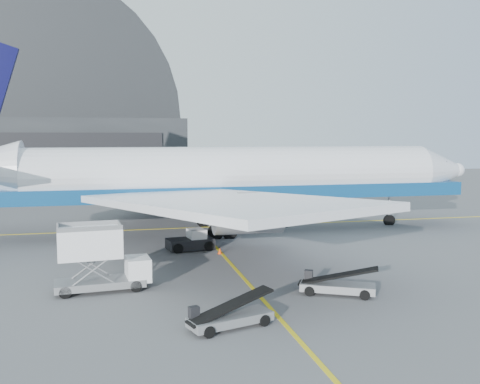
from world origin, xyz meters
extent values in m
plane|color=#565659|center=(0.00, 0.00, 0.00)|extent=(200.00, 200.00, 0.00)
cube|color=yellow|center=(0.00, 20.00, 0.01)|extent=(80.00, 0.25, 0.02)
cube|color=yellow|center=(0.00, -2.00, 0.01)|extent=(0.25, 40.00, 0.02)
cube|color=black|center=(-22.00, 65.00, 6.00)|extent=(50.00, 28.00, 12.00)
cube|color=black|center=(-22.00, 50.90, 5.00)|extent=(42.00, 0.40, 9.50)
cube|color=black|center=(38.00, 72.00, 0.00)|extent=(14.00, 8.00, 4.00)
cube|color=slate|center=(55.00, 68.00, 0.00)|extent=(8.00, 6.00, 2.80)
cylinder|color=white|center=(3.41, 17.07, 5.63)|extent=(38.95, 5.19, 5.19)
cone|color=white|center=(25.26, 17.07, 5.63)|extent=(4.76, 5.19, 5.19)
sphere|color=white|center=(27.42, 17.07, 5.63)|extent=(1.51, 1.51, 1.51)
cube|color=black|center=(23.96, 17.07, 6.27)|extent=(2.81, 2.38, 0.76)
cube|color=navy|center=(3.41, 17.07, 3.95)|extent=(45.44, 5.25, 1.30)
cube|color=white|center=(-0.92, 4.09, 4.54)|extent=(19.95, 26.53, 1.58)
cube|color=white|center=(-0.92, 30.05, 4.54)|extent=(19.95, 26.53, 1.58)
cylinder|color=gray|center=(2.32, 8.41, 2.81)|extent=(5.63, 2.92, 2.92)
cylinder|color=gray|center=(2.32, 25.72, 2.81)|extent=(5.63, 2.92, 2.92)
cylinder|color=#A5A5AA|center=(19.63, 17.07, 1.51)|extent=(0.30, 0.30, 3.03)
cylinder|color=black|center=(19.63, 17.07, 0.49)|extent=(1.19, 0.38, 1.19)
cylinder|color=black|center=(1.24, 13.61, 0.60)|extent=(1.41, 0.49, 1.41)
cylinder|color=black|center=(1.24, 20.53, 0.60)|extent=(1.41, 0.49, 1.41)
cube|color=slate|center=(-9.05, -0.79, 0.48)|extent=(5.41, 2.61, 0.44)
cube|color=white|center=(-6.79, -0.57, 1.18)|extent=(1.59, 2.14, 1.39)
cube|color=black|center=(-6.14, -0.50, 1.39)|extent=(0.24, 1.65, 0.78)
cube|color=white|center=(-9.57, -0.85, 2.96)|extent=(3.86, 2.54, 1.74)
cylinder|color=black|center=(-6.96, -1.50, 0.35)|extent=(0.72, 0.33, 0.70)
cylinder|color=black|center=(-7.14, 0.32, 0.35)|extent=(0.72, 0.33, 0.70)
cylinder|color=black|center=(-10.95, -1.91, 0.35)|extent=(0.72, 0.33, 0.70)
cylinder|color=black|center=(-11.13, -0.09, 0.35)|extent=(0.72, 0.33, 0.70)
cube|color=black|center=(-2.23, 9.63, 0.51)|extent=(3.97, 2.60, 0.83)
cube|color=white|center=(-1.69, 9.72, 1.25)|extent=(1.54, 1.85, 0.83)
cylinder|color=black|center=(-0.81, 8.93, 0.37)|extent=(0.87, 0.45, 0.83)
cylinder|color=black|center=(-1.11, 10.75, 0.37)|extent=(0.87, 0.45, 0.83)
cylinder|color=black|center=(-3.36, 8.51, 0.37)|extent=(0.87, 0.45, 0.83)
cylinder|color=black|center=(-3.66, 10.33, 0.37)|extent=(0.87, 0.45, 0.83)
cube|color=slate|center=(-2.70, -8.58, 0.43)|extent=(4.40, 2.62, 0.43)
cube|color=black|center=(-2.70, -8.58, 1.09)|extent=(4.51, 2.26, 1.21)
cube|color=black|center=(-4.48, -8.60, 0.90)|extent=(0.57, 0.51, 0.57)
cylinder|color=black|center=(-1.06, -8.74, 0.28)|extent=(0.61, 0.40, 0.57)
cylinder|color=black|center=(-1.46, -7.48, 0.28)|extent=(0.61, 0.40, 0.57)
cylinder|color=black|center=(-3.94, -9.67, 0.28)|extent=(0.61, 0.40, 0.57)
cylinder|color=black|center=(-4.35, -8.41, 0.28)|extent=(0.61, 0.40, 0.57)
cube|color=slate|center=(4.53, -4.68, 0.44)|extent=(4.50, 3.24, 0.44)
cube|color=black|center=(4.53, -4.68, 1.12)|extent=(4.53, 2.93, 1.25)
cube|color=black|center=(3.20, -3.41, 0.93)|extent=(0.61, 0.57, 0.59)
cylinder|color=black|center=(5.62, -5.99, 0.29)|extent=(0.63, 0.48, 0.59)
cylinder|color=black|center=(6.23, -4.77, 0.29)|extent=(0.63, 0.48, 0.59)
cylinder|color=black|center=(2.83, -4.59, 0.29)|extent=(0.63, 0.48, 0.59)
cylinder|color=black|center=(3.44, -3.37, 0.29)|extent=(0.63, 0.48, 0.59)
cube|color=#ED4207|center=(-0.15, 7.54, 0.01)|extent=(0.33, 0.33, 0.03)
cone|color=#ED4207|center=(-0.15, 7.54, 0.24)|extent=(0.33, 0.33, 0.48)
camera|label=1|loc=(-7.86, -33.10, 9.25)|focal=40.00mm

